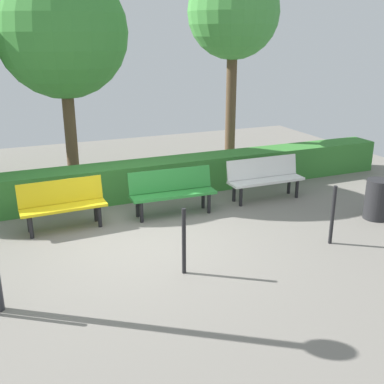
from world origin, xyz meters
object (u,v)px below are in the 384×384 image
object	(u,v)px
tree_mid	(62,33)
trash_bin	(377,199)
bench_green	(172,190)
tree_near	(233,14)
bench_yellow	(63,203)
bench_white	(265,176)

from	to	relation	value
tree_mid	trash_bin	size ratio (longest dim) A/B	6.22
bench_green	tree_near	world-z (taller)	tree_near
bench_yellow	tree_mid	bearing A→B (deg)	-105.39
tree_near	trash_bin	distance (m)	5.47
bench_green	tree_near	xyz separation A→B (m)	(-2.51, -2.47, 3.27)
bench_green	tree_near	distance (m)	4.80
bench_yellow	tree_near	xyz separation A→B (m)	(-4.53, -2.38, 3.27)
bench_white	tree_near	size ratio (longest dim) A/B	0.34
bench_white	trash_bin	xyz separation A→B (m)	(-1.35, 1.80, -0.10)
bench_green	bench_yellow	bearing A→B (deg)	-0.24
bench_white	bench_yellow	size ratio (longest dim) A/B	1.10
bench_white	bench_yellow	world-z (taller)	same
bench_green	tree_mid	distance (m)	4.11
tree_near	trash_bin	xyz separation A→B (m)	(-0.93, 4.20, -3.38)
bench_green	bench_white	bearing A→B (deg)	-175.69
bench_yellow	tree_mid	distance (m)	3.84
bench_green	trash_bin	world-z (taller)	bench_green
bench_green	tree_mid	size ratio (longest dim) A/B	0.35
tree_mid	trash_bin	world-z (taller)	tree_mid
tree_near	tree_mid	size ratio (longest dim) A/B	1.04
bench_yellow	trash_bin	world-z (taller)	bench_yellow
bench_white	bench_yellow	bearing A→B (deg)	0.34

